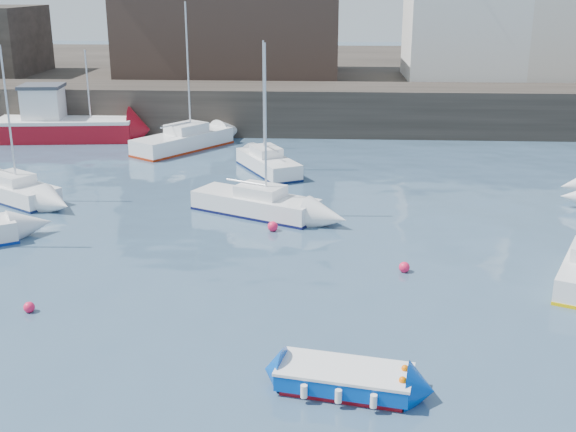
# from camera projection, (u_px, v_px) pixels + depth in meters

# --- Properties ---
(quay_wall) EXTENTS (90.00, 5.00, 3.00)m
(quay_wall) POSITION_uv_depth(u_px,v_px,m) (307.00, 109.00, 47.92)
(quay_wall) COLOR #28231E
(quay_wall) RESTS_ON ground
(land_strip) EXTENTS (90.00, 32.00, 2.80)m
(land_strip) POSITION_uv_depth(u_px,v_px,m) (313.00, 76.00, 65.04)
(land_strip) COLOR #28231E
(land_strip) RESTS_ON ground
(bldg_east_d) EXTENTS (11.14, 11.14, 8.95)m
(bldg_east_d) POSITION_uv_depth(u_px,v_px,m) (464.00, 14.00, 51.69)
(bldg_east_d) COLOR white
(bldg_east_d) RESTS_ON land_strip
(warehouse) EXTENTS (16.40, 10.40, 7.60)m
(warehouse) POSITION_uv_depth(u_px,v_px,m) (231.00, 22.00, 54.24)
(warehouse) COLOR #3D2D26
(warehouse) RESTS_ON land_strip
(blue_dinghy) EXTENTS (3.51, 2.05, 0.63)m
(blue_dinghy) POSITION_uv_depth(u_px,v_px,m) (344.00, 378.00, 17.64)
(blue_dinghy) COLOR maroon
(blue_dinghy) RESTS_ON ground
(fishing_boat) EXTENTS (8.72, 4.03, 5.59)m
(fishing_boat) POSITION_uv_depth(u_px,v_px,m) (61.00, 123.00, 45.52)
(fishing_boat) COLOR maroon
(fishing_boat) RESTS_ON ground
(sailboat_b) EXTENTS (5.84, 4.17, 7.26)m
(sailboat_b) POSITION_uv_depth(u_px,v_px,m) (256.00, 203.00, 31.08)
(sailboat_b) COLOR white
(sailboat_b) RESTS_ON ground
(sailboat_e) EXTENTS (5.49, 4.46, 7.00)m
(sailboat_e) POSITION_uv_depth(u_px,v_px,m) (11.00, 190.00, 33.19)
(sailboat_e) COLOR white
(sailboat_e) RESTS_ON ground
(sailboat_f) EXTENTS (3.88, 5.36, 6.74)m
(sailboat_f) POSITION_uv_depth(u_px,v_px,m) (268.00, 163.00, 37.95)
(sailboat_f) COLOR white
(sailboat_f) RESTS_ON ground
(sailboat_h) EXTENTS (5.55, 6.60, 8.49)m
(sailboat_h) POSITION_uv_depth(u_px,v_px,m) (183.00, 140.00, 42.93)
(sailboat_h) COLOR white
(sailboat_h) RESTS_ON ground
(buoy_near) EXTENTS (0.34, 0.34, 0.34)m
(buoy_near) POSITION_uv_depth(u_px,v_px,m) (30.00, 312.00, 21.97)
(buoy_near) COLOR #FF1A4B
(buoy_near) RESTS_ON ground
(buoy_mid) EXTENTS (0.38, 0.38, 0.38)m
(buoy_mid) POSITION_uv_depth(u_px,v_px,m) (404.00, 272.00, 25.00)
(buoy_mid) COLOR #FF1A4B
(buoy_mid) RESTS_ON ground
(buoy_far) EXTENTS (0.42, 0.42, 0.42)m
(buoy_far) POSITION_uv_depth(u_px,v_px,m) (273.00, 231.00, 29.10)
(buoy_far) COLOR #FF1A4B
(buoy_far) RESTS_ON ground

